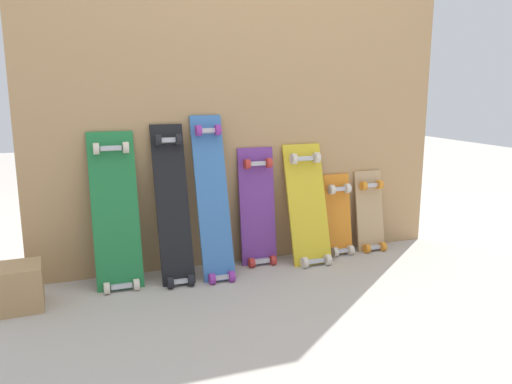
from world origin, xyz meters
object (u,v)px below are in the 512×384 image
at_px(skateboard_blue, 213,204).
at_px(skateboard_yellow, 308,210).
at_px(skateboard_green, 116,217).
at_px(skateboard_black, 173,210).
at_px(wooden_crate, 19,287).
at_px(skateboard_purple, 258,212).
at_px(skateboard_natural, 370,216).
at_px(skateboard_orange, 338,220).

xyz_separation_m(skateboard_blue, skateboard_yellow, (0.58, 0.03, -0.09)).
bearing_deg(skateboard_green, skateboard_black, -4.39).
distance_m(skateboard_black, skateboard_yellow, 0.80).
xyz_separation_m(skateboard_blue, wooden_crate, (-0.97, -0.12, -0.29)).
xyz_separation_m(skateboard_blue, skateboard_purple, (0.29, 0.09, -0.09)).
relative_size(skateboard_blue, skateboard_yellow, 1.24).
relative_size(skateboard_natural, wooden_crate, 2.71).
bearing_deg(skateboard_green, skateboard_purple, 4.25).
height_order(skateboard_black, skateboard_blue, skateboard_blue).
distance_m(skateboard_yellow, skateboard_natural, 0.48).
height_order(skateboard_purple, skateboard_yellow, skateboard_yellow).
xyz_separation_m(skateboard_green, skateboard_yellow, (1.08, -0.01, -0.05)).
distance_m(skateboard_green, skateboard_blue, 0.51).
distance_m(skateboard_yellow, skateboard_orange, 0.26).
bearing_deg(skateboard_black, skateboard_blue, -2.30).
xyz_separation_m(skateboard_natural, wooden_crate, (-2.01, -0.21, -0.11)).
relative_size(skateboard_black, skateboard_purple, 1.20).
bearing_deg(wooden_crate, skateboard_orange, 6.64).
bearing_deg(skateboard_purple, skateboard_yellow, -12.63).
distance_m(skateboard_green, wooden_crate, 0.55).
distance_m(skateboard_purple, wooden_crate, 1.29).
bearing_deg(wooden_crate, skateboard_natural, 5.88).
bearing_deg(skateboard_green, skateboard_yellow, -0.28).
xyz_separation_m(skateboard_yellow, skateboard_orange, (0.24, 0.06, -0.10)).
distance_m(skateboard_yellow, wooden_crate, 1.56).
distance_m(skateboard_black, skateboard_blue, 0.22).
xyz_separation_m(skateboard_yellow, skateboard_natural, (0.46, 0.06, -0.09)).
bearing_deg(skateboard_orange, skateboard_natural, -0.21).
relative_size(skateboard_purple, skateboard_orange, 1.33).
bearing_deg(skateboard_purple, wooden_crate, -170.42).
bearing_deg(skateboard_natural, skateboard_black, -176.54).
bearing_deg(skateboard_yellow, skateboard_black, -178.77).
bearing_deg(skateboard_black, skateboard_purple, 9.16).
relative_size(skateboard_black, skateboard_blue, 0.95).
bearing_deg(skateboard_yellow, skateboard_orange, 14.09).
relative_size(skateboard_green, skateboard_natural, 1.52).
xyz_separation_m(skateboard_black, skateboard_blue, (0.22, -0.01, 0.02)).
distance_m(skateboard_black, skateboard_orange, 1.05).
distance_m(skateboard_blue, skateboard_natural, 1.06).
height_order(skateboard_green, skateboard_black, skateboard_black).
xyz_separation_m(skateboard_black, skateboard_purple, (0.50, 0.08, -0.07)).
relative_size(skateboard_blue, skateboard_natural, 1.65).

